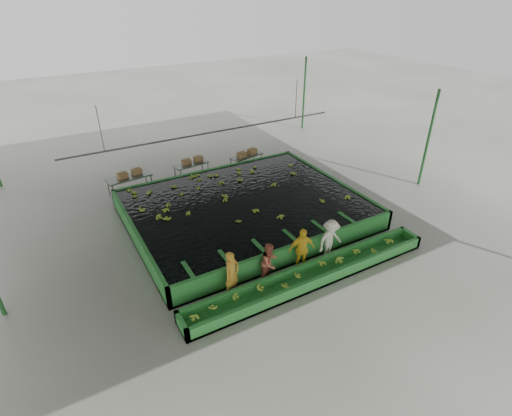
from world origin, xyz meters
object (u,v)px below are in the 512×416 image
flotation_tank (245,209)px  box_stack_left (130,176)px  worker_a (232,274)px  box_stack_right (247,155)px  packing_table_mid (192,171)px  worker_c (302,249)px  packing_table_left (130,185)px  worker_b (270,263)px  worker_d (330,240)px  packing_table_right (246,162)px  box_stack_mid (193,162)px  sorting_trough (312,275)px

flotation_tank → box_stack_left: 6.29m
flotation_tank → worker_a: size_ratio=5.78×
worker_a → box_stack_right: worker_a is taller
flotation_tank → box_stack_right: size_ratio=7.87×
packing_table_mid → box_stack_right: (3.18, -0.50, 0.44)m
worker_c → box_stack_right: 9.36m
packing_table_left → packing_table_mid: size_ratio=1.16×
worker_b → box_stack_right: size_ratio=1.24×
worker_d → box_stack_right: (1.27, 9.00, 0.02)m
packing_table_left → box_stack_right: (6.58, -0.19, 0.38)m
flotation_tank → box_stack_right: bearing=60.5°
packing_table_right → packing_table_mid: bearing=171.3°
worker_b → packing_table_right: worker_b is taller
packing_table_left → packing_table_right: (6.54, -0.17, -0.06)m
worker_b → worker_c: bearing=-23.6°
box_stack_mid → packing_table_mid: bearing=-141.1°
worker_a → packing_table_mid: size_ratio=0.92×
worker_a → worker_d: (4.19, 0.00, -0.02)m
box_stack_mid → box_stack_left: bearing=-174.2°
sorting_trough → worker_d: (1.38, 0.80, 0.60)m
worker_d → packing_table_left: bearing=113.7°
sorting_trough → box_stack_left: (-3.85, 10.04, 0.74)m
box_stack_left → box_stack_right: (6.50, -0.25, -0.12)m
worker_d → packing_table_left: 10.62m
worker_a → packing_table_right: size_ratio=0.90×
box_stack_mid → box_stack_right: box_stack_right is taller
sorting_trough → worker_a: bearing=164.1°
sorting_trough → box_stack_left: 10.78m
packing_table_left → worker_c: bearing=-66.6°
packing_table_right → box_stack_right: box_stack_right is taller
worker_c → box_stack_mid: (-0.45, 9.59, -0.02)m
sorting_trough → packing_table_left: bearing=111.5°
packing_table_left → box_stack_mid: (3.53, 0.40, 0.36)m
worker_b → worker_d: size_ratio=0.93×
worker_b → worker_d: worker_d is taller
flotation_tank → box_stack_left: (-3.85, 4.94, 0.54)m
flotation_tank → sorting_trough: 5.10m
sorting_trough → flotation_tank: bearing=90.0°
worker_c → worker_a: bearing=-168.1°
packing_table_mid → box_stack_mid: size_ratio=1.59×
worker_a → worker_b: worker_a is taller
worker_b → packing_table_mid: worker_b is taller
packing_table_mid → worker_c: bearing=-86.5°
box_stack_right → worker_d: bearing=-98.0°
worker_d → packing_table_mid: 9.69m
flotation_tank → worker_d: worker_d is taller
packing_table_left → box_stack_mid: size_ratio=1.85×
box_stack_left → box_stack_mid: bearing=5.8°
worker_a → worker_c: bearing=-23.0°
worker_c → box_stack_left: 10.03m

